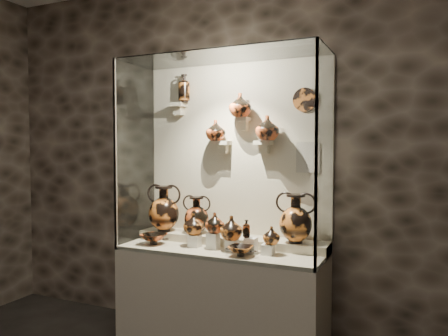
# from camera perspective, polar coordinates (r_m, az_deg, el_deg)

# --- Properties ---
(wall_back) EXTENTS (5.00, 0.02, 3.20)m
(wall_back) POSITION_cam_1_polar(r_m,az_deg,el_deg) (3.86, 1.62, 1.81)
(wall_back) COLOR black
(wall_back) RESTS_ON ground
(plinth) EXTENTS (1.70, 0.60, 0.80)m
(plinth) POSITION_cam_1_polar(r_m,az_deg,el_deg) (3.78, -0.35, -16.78)
(plinth) COLOR beige
(plinth) RESTS_ON floor
(front_tier) EXTENTS (1.68, 0.58, 0.03)m
(front_tier) POSITION_cam_1_polar(r_m,az_deg,el_deg) (3.66, -0.36, -10.64)
(front_tier) COLOR #BEB093
(front_tier) RESTS_ON plinth
(rear_tier) EXTENTS (1.70, 0.25, 0.10)m
(rear_tier) POSITION_cam_1_polar(r_m,az_deg,el_deg) (3.81, 0.75, -9.57)
(rear_tier) COLOR #BEB093
(rear_tier) RESTS_ON plinth
(back_panel) EXTENTS (1.70, 0.03, 1.60)m
(back_panel) POSITION_cam_1_polar(r_m,az_deg,el_deg) (3.85, 1.59, 1.81)
(back_panel) COLOR beige
(back_panel) RESTS_ON plinth
(glass_front) EXTENTS (1.70, 0.01, 1.60)m
(glass_front) POSITION_cam_1_polar(r_m,az_deg,el_deg) (3.30, -2.50, 1.66)
(glass_front) COLOR white
(glass_front) RESTS_ON plinth
(glass_left) EXTENTS (0.01, 0.60, 1.60)m
(glass_left) POSITION_cam_1_polar(r_m,az_deg,el_deg) (3.99, -11.49, 1.79)
(glass_left) COLOR white
(glass_left) RESTS_ON plinth
(glass_right) EXTENTS (0.01, 0.60, 1.60)m
(glass_right) POSITION_cam_1_polar(r_m,az_deg,el_deg) (3.30, 13.12, 1.60)
(glass_right) COLOR white
(glass_right) RESTS_ON plinth
(glass_top) EXTENTS (1.70, 0.60, 0.01)m
(glass_top) POSITION_cam_1_polar(r_m,az_deg,el_deg) (3.64, -0.36, 14.38)
(glass_top) COLOR white
(glass_top) RESTS_ON back_panel
(frame_post_left) EXTENTS (0.02, 0.02, 1.60)m
(frame_post_left) POSITION_cam_1_polar(r_m,az_deg,el_deg) (3.75, -13.99, 1.71)
(frame_post_left) COLOR gray
(frame_post_left) RESTS_ON plinth
(frame_post_right) EXTENTS (0.02, 0.02, 1.60)m
(frame_post_right) POSITION_cam_1_polar(r_m,az_deg,el_deg) (3.02, 11.95, 1.52)
(frame_post_right) COLOR gray
(frame_post_right) RESTS_ON plinth
(pedestal_a) EXTENTS (0.09, 0.09, 0.10)m
(pedestal_a) POSITION_cam_1_polar(r_m,az_deg,el_deg) (3.70, -3.83, -9.48)
(pedestal_a) COLOR silver
(pedestal_a) RESTS_ON front_tier
(pedestal_b) EXTENTS (0.09, 0.09, 0.13)m
(pedestal_b) POSITION_cam_1_polar(r_m,az_deg,el_deg) (3.62, -1.42, -9.50)
(pedestal_b) COLOR silver
(pedestal_b) RESTS_ON front_tier
(pedestal_c) EXTENTS (0.09, 0.09, 0.09)m
(pedestal_c) POSITION_cam_1_polar(r_m,az_deg,el_deg) (3.56, 1.09, -10.05)
(pedestal_c) COLOR silver
(pedestal_c) RESTS_ON front_tier
(pedestal_d) EXTENTS (0.09, 0.09, 0.12)m
(pedestal_d) POSITION_cam_1_polar(r_m,az_deg,el_deg) (3.49, 3.54, -10.03)
(pedestal_d) COLOR silver
(pedestal_d) RESTS_ON front_tier
(pedestal_e) EXTENTS (0.09, 0.09, 0.08)m
(pedestal_e) POSITION_cam_1_polar(r_m,az_deg,el_deg) (3.45, 5.75, -10.53)
(pedestal_e) COLOR silver
(pedestal_e) RESTS_ON front_tier
(bracket_ul) EXTENTS (0.14, 0.12, 0.04)m
(bracket_ul) POSITION_cam_1_polar(r_m,az_deg,el_deg) (4.05, -6.10, 8.21)
(bracket_ul) COLOR beige
(bracket_ul) RESTS_ON back_panel
(bracket_ca) EXTENTS (0.14, 0.12, 0.04)m
(bracket_ca) POSITION_cam_1_polar(r_m,az_deg,el_deg) (3.82, -0.23, 3.30)
(bracket_ca) COLOR beige
(bracket_ca) RESTS_ON back_panel
(bracket_cb) EXTENTS (0.10, 0.12, 0.04)m
(bracket_cb) POSITION_cam_1_polar(r_m,az_deg,el_deg) (3.75, 2.57, 6.37)
(bracket_cb) COLOR beige
(bracket_cb) RESTS_ON back_panel
(bracket_cc) EXTENTS (0.14, 0.12, 0.04)m
(bracket_cc) POSITION_cam_1_polar(r_m,az_deg,el_deg) (3.68, 5.17, 3.32)
(bracket_cc) COLOR beige
(bracket_cc) RESTS_ON back_panel
(amphora_left) EXTENTS (0.40, 0.40, 0.41)m
(amphora_left) POSITION_cam_1_polar(r_m,az_deg,el_deg) (4.01, -7.84, -5.26)
(amphora_left) COLOR orange
(amphora_left) RESTS_ON rear_tier
(amphora_mid) EXTENTS (0.31, 0.31, 0.33)m
(amphora_mid) POSITION_cam_1_polar(r_m,az_deg,el_deg) (3.89, -3.59, -6.13)
(amphora_mid) COLOR #C65123
(amphora_mid) RESTS_ON rear_tier
(amphora_right) EXTENTS (0.39, 0.39, 0.39)m
(amphora_right) POSITION_cam_1_polar(r_m,az_deg,el_deg) (3.53, 9.35, -6.51)
(amphora_right) COLOR orange
(amphora_right) RESTS_ON rear_tier
(jug_a) EXTENTS (0.23, 0.23, 0.18)m
(jug_a) POSITION_cam_1_polar(r_m,az_deg,el_deg) (3.69, -4.00, -7.29)
(jug_a) COLOR orange
(jug_a) RESTS_ON pedestal_a
(jug_b) EXTENTS (0.17, 0.17, 0.17)m
(jug_b) POSITION_cam_1_polar(r_m,az_deg,el_deg) (3.60, -1.19, -7.16)
(jug_b) COLOR #C65123
(jug_b) RESTS_ON pedestal_b
(jug_c) EXTENTS (0.21, 0.21, 0.19)m
(jug_c) POSITION_cam_1_polar(r_m,az_deg,el_deg) (3.53, 0.99, -7.81)
(jug_c) COLOR orange
(jug_c) RESTS_ON pedestal_c
(jug_e) EXTENTS (0.16, 0.16, 0.14)m
(jug_e) POSITION_cam_1_polar(r_m,az_deg,el_deg) (3.43, 6.22, -8.73)
(jug_e) COLOR orange
(jug_e) RESTS_ON pedestal_e
(lekythos_small) EXTENTS (0.08, 0.08, 0.16)m
(lekythos_small) POSITION_cam_1_polar(r_m,az_deg,el_deg) (3.46, 2.96, -7.79)
(lekythos_small) COLOR #C65123
(lekythos_small) RESTS_ON pedestal_d
(kylix_left) EXTENTS (0.31, 0.27, 0.11)m
(kylix_left) POSITION_cam_1_polar(r_m,az_deg,el_deg) (3.83, -9.14, -9.00)
(kylix_left) COLOR #C65123
(kylix_left) RESTS_ON front_tier
(kylix_right) EXTENTS (0.30, 0.28, 0.10)m
(kylix_right) POSITION_cam_1_polar(r_m,az_deg,el_deg) (3.39, 2.21, -10.63)
(kylix_right) COLOR orange
(kylix_right) RESTS_ON front_tier
(lekythos_tall) EXTENTS (0.12, 0.12, 0.28)m
(lekythos_tall) POSITION_cam_1_polar(r_m,az_deg,el_deg) (4.02, -5.22, 10.53)
(lekythos_tall) COLOR orange
(lekythos_tall) RESTS_ON bracket_ul
(ovoid_vase_a) EXTENTS (0.22, 0.22, 0.18)m
(ovoid_vase_a) POSITION_cam_1_polar(r_m,az_deg,el_deg) (3.81, -1.09, 4.93)
(ovoid_vase_a) COLOR #C65123
(ovoid_vase_a) RESTS_ON bracket_ca
(ovoid_vase_b) EXTENTS (0.23, 0.23, 0.20)m
(ovoid_vase_b) POSITION_cam_1_polar(r_m,az_deg,el_deg) (3.72, 2.13, 8.22)
(ovoid_vase_b) COLOR #C65123
(ovoid_vase_b) RESTS_ON bracket_cb
(ovoid_vase_c) EXTENTS (0.20, 0.20, 0.21)m
(ovoid_vase_c) POSITION_cam_1_polar(r_m,az_deg,el_deg) (3.62, 5.69, 5.23)
(ovoid_vase_c) COLOR #C65123
(ovoid_vase_c) RESTS_ON bracket_cc
(wall_plate) EXTENTS (0.19, 0.02, 0.19)m
(wall_plate) POSITION_cam_1_polar(r_m,az_deg,el_deg) (3.65, 10.50, 8.77)
(wall_plate) COLOR #B66023
(wall_plate) RESTS_ON back_panel
(info_placard) EXTENTS (0.19, 0.01, 0.25)m
(info_placard) POSITION_cam_1_polar(r_m,az_deg,el_deg) (3.63, 10.87, 1.37)
(info_placard) COLOR beige
(info_placard) RESTS_ON back_panel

